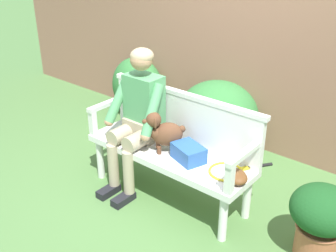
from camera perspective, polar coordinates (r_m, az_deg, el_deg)
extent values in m
plane|color=#4C753D|center=(3.86, 0.00, -9.78)|extent=(40.00, 40.00, 0.00)
cube|color=#936651|center=(4.54, 12.73, 12.27)|extent=(8.00, 0.30, 2.46)
ellipsoid|color=#337538|center=(4.62, 7.01, 1.74)|extent=(0.93, 0.90, 0.76)
ellipsoid|color=#337538|center=(5.38, -4.37, 5.61)|extent=(0.76, 0.57, 0.79)
cube|color=white|center=(3.62, 0.00, -3.99)|extent=(1.61, 0.50, 0.06)
cylinder|color=white|center=(4.07, -9.59, -4.64)|extent=(0.07, 0.07, 0.42)
cylinder|color=white|center=(3.28, 7.84, -12.89)|extent=(0.07, 0.07, 0.42)
cylinder|color=white|center=(4.29, -5.85, -2.71)|extent=(0.07, 0.07, 0.42)
cylinder|color=white|center=(3.55, 11.15, -9.84)|extent=(0.07, 0.07, 0.42)
cube|color=white|center=(3.65, 2.18, 0.87)|extent=(1.61, 0.05, 0.46)
cube|color=white|center=(3.55, 2.25, 4.52)|extent=(1.65, 0.06, 0.04)
cube|color=white|center=(3.91, -10.62, 0.38)|extent=(0.06, 0.06, 0.24)
cube|color=white|center=(3.97, -8.51, 3.20)|extent=(0.06, 0.50, 0.04)
cube|color=white|center=(3.02, 8.72, -7.59)|extent=(0.06, 0.06, 0.24)
cube|color=white|center=(3.11, 10.91, -3.76)|extent=(0.06, 0.50, 0.04)
cube|color=black|center=(3.90, -8.43, -9.12)|extent=(0.10, 0.24, 0.07)
cylinder|color=tan|center=(3.81, -7.79, -5.52)|extent=(0.10, 0.10, 0.43)
cylinder|color=tan|center=(3.77, -6.28, -1.00)|extent=(0.15, 0.32, 0.15)
cube|color=black|center=(3.77, -6.35, -10.28)|extent=(0.10, 0.24, 0.07)
cylinder|color=tan|center=(3.68, -5.64, -6.58)|extent=(0.10, 0.10, 0.43)
cylinder|color=tan|center=(3.64, -4.07, -1.91)|extent=(0.15, 0.32, 0.15)
cube|color=tan|center=(3.79, -3.53, -0.33)|extent=(0.32, 0.24, 0.20)
cube|color=#519960|center=(3.70, -3.42, 3.39)|extent=(0.34, 0.22, 0.52)
cylinder|color=#519960|center=(3.75, -7.03, 3.90)|extent=(0.14, 0.33, 0.45)
sphere|color=tan|center=(3.77, -8.37, 0.62)|extent=(0.09, 0.09, 0.09)
cylinder|color=#519960|center=(3.48, -2.22, 2.27)|extent=(0.14, 0.33, 0.45)
sphere|color=tan|center=(3.48, -3.23, -1.44)|extent=(0.09, 0.09, 0.09)
sphere|color=tan|center=(3.55, -3.82, 9.42)|extent=(0.20, 0.20, 0.20)
ellipsoid|color=tan|center=(3.55, -3.72, 9.92)|extent=(0.21, 0.21, 0.14)
cylinder|color=brown|center=(3.63, -1.43, -2.69)|extent=(0.04, 0.04, 0.07)
cylinder|color=brown|center=(3.55, -1.26, -3.45)|extent=(0.04, 0.04, 0.07)
cylinder|color=brown|center=(3.65, 1.11, -2.53)|extent=(0.04, 0.04, 0.07)
cylinder|color=brown|center=(3.56, 1.34, -3.29)|extent=(0.04, 0.04, 0.07)
ellipsoid|color=brown|center=(3.54, -0.06, -1.17)|extent=(0.32, 0.32, 0.22)
sphere|color=brown|center=(3.52, -1.59, -1.00)|extent=(0.13, 0.13, 0.13)
sphere|color=brown|center=(3.46, -2.06, 0.91)|extent=(0.14, 0.14, 0.14)
ellipsoid|color=brown|center=(3.46, -3.06, 0.65)|extent=(0.09, 0.10, 0.05)
ellipsoid|color=brown|center=(3.52, -2.00, 1.17)|extent=(0.05, 0.05, 0.10)
ellipsoid|color=brown|center=(3.41, -1.82, 0.37)|extent=(0.05, 0.05, 0.10)
sphere|color=brown|center=(3.53, 2.00, -0.43)|extent=(0.06, 0.06, 0.06)
torus|color=yellow|center=(3.33, 8.24, -6.42)|extent=(0.40, 0.40, 0.02)
cylinder|color=silver|center=(3.33, 8.24, -6.53)|extent=(0.25, 0.25, 0.00)
cube|color=yellow|center=(3.39, 10.83, -5.92)|extent=(0.07, 0.08, 0.02)
cylinder|color=black|center=(3.45, 12.94, -5.54)|extent=(0.15, 0.20, 0.03)
ellipsoid|color=brown|center=(3.21, 9.66, -7.07)|extent=(0.28, 0.27, 0.09)
cube|color=#2856A3|center=(3.44, 2.92, -3.84)|extent=(0.33, 0.28, 0.14)
cylinder|color=#A85B3D|center=(3.38, 20.29, -15.09)|extent=(0.32, 0.32, 0.25)
torus|color=#A85B3D|center=(3.30, 20.64, -13.41)|extent=(0.34, 0.34, 0.02)
ellipsoid|color=#194C1E|center=(3.19, 21.13, -10.95)|extent=(0.48, 0.48, 0.35)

